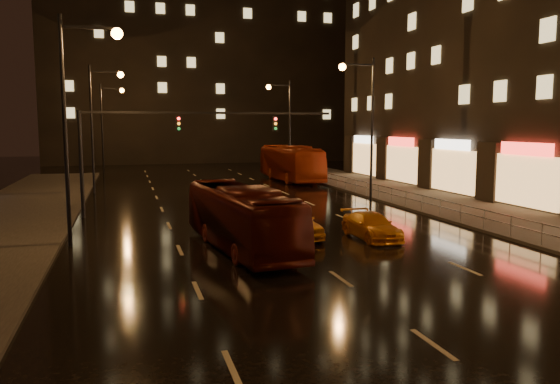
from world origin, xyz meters
name	(u,v)px	position (x,y,z in m)	size (l,w,h in m)	color
ground	(245,211)	(0.00, 20.00, 0.00)	(140.00, 140.00, 0.00)	black
sidewalk_right	(479,212)	(13.50, 15.00, 0.07)	(7.00, 70.00, 0.15)	#38332D
building_distant	(198,42)	(4.00, 72.00, 18.00)	(44.00, 16.00, 36.00)	black
traffic_signal	(161,136)	(-5.06, 20.00, 4.74)	(15.31, 0.32, 6.20)	black
railing_right	(406,195)	(10.20, 18.00, 0.90)	(0.05, 56.00, 1.00)	#99999E
bus_red	(241,217)	(-2.40, 9.55, 1.38)	(2.32, 9.91, 2.76)	#4F120B
bus_curb	(290,163)	(8.26, 37.31, 1.71)	(2.88, 12.31, 3.43)	#A83110
taxi_near	(293,222)	(0.50, 11.29, 0.75)	(1.77, 4.40, 1.50)	orange
taxi_far	(371,226)	(4.00, 10.00, 0.60)	(1.69, 4.16, 1.21)	orange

